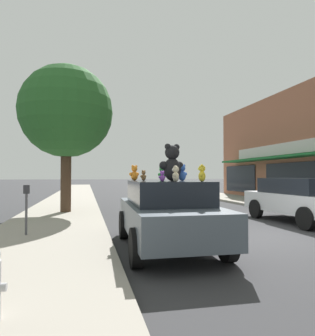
% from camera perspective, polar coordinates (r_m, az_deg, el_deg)
% --- Properties ---
extents(ground_plane, '(260.00, 260.00, 0.00)m').
position_cam_1_polar(ground_plane, '(8.47, 19.38, -12.53)').
color(ground_plane, '#333335').
extents(sidewalk_near, '(3.18, 90.00, 0.13)m').
position_cam_1_polar(sidewalk_near, '(7.23, -21.63, -13.93)').
color(sidewalk_near, gray).
rests_on(sidewalk_near, ground_plane).
extents(plush_art_car, '(2.06, 4.13, 1.52)m').
position_cam_1_polar(plush_art_car, '(6.82, 1.87, -8.42)').
color(plush_art_car, '#4C5660').
rests_on(plush_art_car, ground_plane).
extents(teddy_bear_giant, '(0.64, 0.44, 0.85)m').
position_cam_1_polar(teddy_bear_giant, '(6.77, 2.79, 0.95)').
color(teddy_bear_giant, black).
rests_on(teddy_bear_giant, plush_art_car).
extents(teddy_bear_yellow, '(0.19, 0.26, 0.35)m').
position_cam_1_polar(teddy_bear_yellow, '(5.98, 8.45, -1.02)').
color(teddy_bear_yellow, yellow).
rests_on(teddy_bear_yellow, plush_art_car).
extents(teddy_bear_green, '(0.23, 0.25, 0.36)m').
position_cam_1_polar(teddy_bear_green, '(7.17, 0.91, -1.06)').
color(teddy_bear_green, green).
rests_on(teddy_bear_green, plush_art_car).
extents(teddy_bear_purple, '(0.17, 0.12, 0.22)m').
position_cam_1_polar(teddy_bear_purple, '(5.94, 0.90, -1.60)').
color(teddy_bear_purple, purple).
rests_on(teddy_bear_purple, plush_art_car).
extents(teddy_bear_orange, '(0.29, 0.22, 0.38)m').
position_cam_1_polar(teddy_bear_orange, '(7.36, -4.43, -0.98)').
color(teddy_bear_orange, orange).
rests_on(teddy_bear_orange, plush_art_car).
extents(teddy_bear_cream, '(0.19, 0.24, 0.32)m').
position_cam_1_polar(teddy_bear_cream, '(5.94, 3.48, -1.14)').
color(teddy_bear_cream, beige).
rests_on(teddy_bear_cream, plush_art_car).
extents(teddy_bear_blue, '(0.29, 0.20, 0.38)m').
position_cam_1_polar(teddy_bear_blue, '(6.91, 4.71, -0.93)').
color(teddy_bear_blue, blue).
rests_on(teddy_bear_blue, plush_art_car).
extents(teddy_bear_brown, '(0.18, 0.16, 0.25)m').
position_cam_1_polar(teddy_bear_brown, '(7.21, -2.67, -1.45)').
color(teddy_bear_brown, olive).
rests_on(teddy_bear_brown, plush_art_car).
extents(parked_car_far_center, '(1.93, 4.36, 1.54)m').
position_cam_1_polar(parked_car_far_center, '(11.62, 25.38, -5.24)').
color(parked_car_far_center, silver).
rests_on(parked_car_far_center, ground_plane).
extents(street_tree, '(3.88, 3.88, 6.17)m').
position_cam_1_polar(street_tree, '(13.40, -16.96, 10.18)').
color(street_tree, '#473323').
rests_on(street_tree, sidewalk_near).
extents(parking_meter, '(0.14, 0.10, 1.27)m').
position_cam_1_polar(parking_meter, '(8.39, -23.70, -6.13)').
color(parking_meter, '#4C4C51').
rests_on(parking_meter, sidewalk_near).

